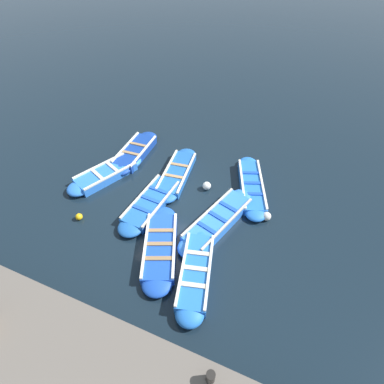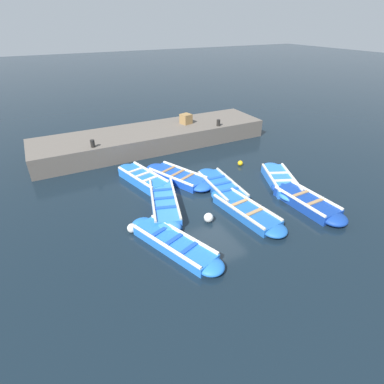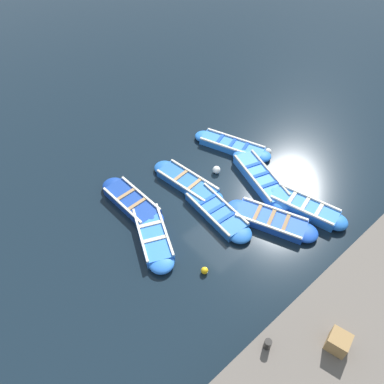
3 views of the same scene
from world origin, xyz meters
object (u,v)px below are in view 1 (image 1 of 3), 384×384
boat_bow_out (151,202)px  boat_far_corner (177,173)px  buoy_white_drifting (207,186)px  bollard_mid_north (210,377)px  buoy_orange_near (79,217)px  boat_alongside (160,247)px  boat_outer_left (106,174)px  buoy_yellow_far (267,216)px  boat_inner_gap (135,152)px  boat_near_quay (252,186)px  boat_tucked (196,272)px  boat_drifting (218,221)px

boat_bow_out → boat_far_corner: size_ratio=1.00×
boat_bow_out → buoy_white_drifting: boat_bow_out is taller
bollard_mid_north → buoy_orange_near: (-3.18, -6.17, -1.01)m
boat_far_corner → bollard_mid_north: 7.82m
boat_alongside → boat_outer_left: bearing=-122.4°
boat_alongside → bollard_mid_north: bearing=42.4°
boat_bow_out → boat_outer_left: bearing=-105.5°
buoy_white_drifting → buoy_yellow_far: bearing=75.4°
boat_inner_gap → boat_bow_out: boat_inner_gap is taller
boat_near_quay → buoy_yellow_far: 1.63m
boat_bow_out → boat_far_corner: boat_bow_out is taller
boat_alongside → bollard_mid_north: bollard_mid_north is taller
boat_tucked → buoy_orange_near: bearing=-95.9°
boat_tucked → boat_drifting: boat_tucked is taller
boat_tucked → buoy_yellow_far: 3.44m
boat_tucked → boat_bow_out: 3.40m
boat_inner_gap → boat_drifting: bearing=63.3°
boat_bow_out → boat_far_corner: 1.91m
boat_far_corner → buoy_white_drifting: boat_far_corner is taller
boat_tucked → boat_far_corner: bearing=-148.2°
boat_outer_left → boat_drifting: boat_drifting is taller
bollard_mid_north → boat_outer_left: bearing=-129.8°
boat_outer_left → boat_tucked: 5.89m
boat_bow_out → buoy_yellow_far: (-0.99, 4.15, 0.00)m
boat_drifting → buoy_white_drifting: (-1.57, -1.01, -0.03)m
boat_inner_gap → boat_near_quay: size_ratio=0.91×
bollard_mid_north → buoy_orange_near: 7.02m
boat_inner_gap → boat_near_quay: bearing=88.5°
buoy_orange_near → buoy_yellow_far: buoy_yellow_far is taller
boat_drifting → bollard_mid_north: bearing=16.9°
boat_tucked → boat_near_quay: (-4.46, 0.57, -0.04)m
boat_bow_out → buoy_yellow_far: 4.26m
boat_drifting → boat_near_quay: bearing=164.4°
boat_alongside → boat_drifting: 2.23m
boat_bow_out → boat_far_corner: bearing=174.6°
boat_inner_gap → boat_outer_left: (1.79, -0.33, -0.00)m
buoy_yellow_far → buoy_white_drifting: (-0.66, -2.55, 0.01)m
buoy_orange_near → bollard_mid_north: bearing=62.7°
bollard_mid_north → buoy_yellow_far: size_ratio=1.10×
boat_outer_left → buoy_white_drifting: (-0.95, 4.10, -0.01)m
boat_drifting → buoy_yellow_far: 1.79m
bollard_mid_north → boat_alongside: bearing=-137.6°
buoy_orange_near → boat_alongside: bearing=89.0°
boat_alongside → boat_outer_left: 4.43m
boat_outer_left → boat_far_corner: (-1.20, 2.69, -0.02)m
bollard_mid_north → buoy_orange_near: bearing=-117.3°
boat_outer_left → buoy_orange_near: boat_outer_left is taller
boat_inner_gap → boat_alongside: bearing=39.3°
boat_inner_gap → buoy_orange_near: 4.11m
boat_inner_gap → bollard_mid_north: size_ratio=9.76×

